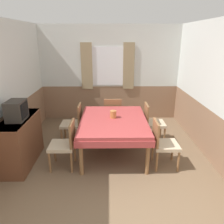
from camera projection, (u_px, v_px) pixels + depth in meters
The scene contains 12 objects.
wall_back at pixel (110, 73), 6.06m from camera, with size 4.20×0.10×2.60m.
wall_left at pixel (7, 92), 4.04m from camera, with size 0.05×4.59×2.60m.
wall_right at pixel (213, 92), 4.09m from camera, with size 0.05×4.59×2.60m.
dining_table at pixel (114, 124), 4.34m from camera, with size 1.32×1.72×0.74m.
chair_head_window at pixel (113, 113), 5.39m from camera, with size 0.44×0.44×0.88m.
chair_left_far at pixel (74, 122), 4.86m from camera, with size 0.44×0.44×0.88m.
chair_right_near at pixel (162, 142), 3.91m from camera, with size 0.44×0.44×0.88m.
chair_right_far at pixel (152, 121), 4.88m from camera, with size 0.44×0.44×0.88m.
chair_left_near at pixel (65, 143), 3.89m from camera, with size 0.44×0.44×0.88m.
sideboard at pixel (21, 141), 4.02m from camera, with size 0.46×1.19×0.90m.
tv at pixel (16, 111), 3.75m from camera, with size 0.29×0.39×0.35m.
vase at pixel (113, 114), 4.36m from camera, with size 0.13×0.13×0.15m.
Camera 1 is at (-0.03, -1.87, 2.27)m, focal length 35.00 mm.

